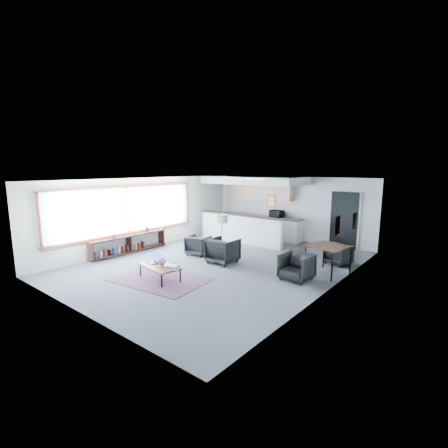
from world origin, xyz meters
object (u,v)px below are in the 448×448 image
Objects in this scene: armchair_left at (198,244)px; ceramic_pot at (162,261)px; dining_chair_far at (339,255)px; microwave at (277,213)px; floor_lamp at (222,220)px; dining_chair_near at (297,268)px; armchair_right at (223,249)px; coffee_table at (160,267)px; book_stack at (173,267)px; laptop at (155,260)px; dining_table at (328,248)px.

ceramic_pot is at bearing 100.38° from armchair_left.
dining_chair_far is 3.88m from microwave.
dining_chair_near is at bearing -10.27° from floor_lamp.
dining_chair_far is (2.89, 2.13, -0.14)m from armchair_right.
book_stack is (0.49, 0.03, 0.08)m from coffee_table.
laptop is (-0.32, 0.10, 0.10)m from coffee_table.
armchair_left is (-0.96, 2.51, 0.00)m from coffee_table.
laptop is 2.28m from armchair_right.
dining_chair_near is at bearing 177.89° from armchair_right.
laptop is 2.50m from armchair_left.
book_stack reaches higher than coffee_table.
laptop is 2.85m from floor_lamp.
armchair_right reaches higher than armchair_left.
dining_table is at bearing 54.03° from laptop.
dining_chair_far is at bearing 25.01° from floor_lamp.
coffee_table is at bearing -137.68° from dining_chair_near.
armchair_left reaches higher than book_stack.
armchair_left is 3.81m from dining_chair_near.
book_stack is 0.34× the size of dining_table.
book_stack is (0.46, -0.03, -0.06)m from ceramic_pot.
armchair_left reaches higher than dining_chair_near.
floor_lamp is 3.85m from dining_chair_far.
floor_lamp is at bearing -168.54° from armchair_left.
dining_table is at bearing 7.12° from floor_lamp.
armchair_right reaches higher than coffee_table.
dining_chair_near is (3.03, -0.55, -0.90)m from floor_lamp.
laptop is 6.23m from microwave.
laptop is at bearing 174.98° from book_stack.
floor_lamp reaches higher than laptop.
coffee_table is 5.46m from dining_chair_far.
coffee_table is at bearing -135.17° from dining_table.
coffee_table is at bearing 67.95° from dining_chair_far.
coffee_table is 0.15m from ceramic_pot.
laptop reaches higher than ceramic_pot.
ceramic_pot is at bearing -135.45° from dining_table.
dining_chair_near is 1.14× the size of dining_chair_far.
laptop is at bearing -92.79° from floor_lamp.
laptop is at bearing 172.80° from ceramic_pot.
dining_chair_far is at bearing 63.33° from coffee_table.
microwave is (-3.29, 1.88, 0.82)m from dining_chair_far.
ceramic_pot is at bearing 80.53° from armchair_right.
coffee_table is 2.18× the size of dining_chair_far.
laptop is 0.74× the size of microwave.
book_stack is at bearing -78.21° from microwave.
dining_chair_far is at bearing 53.97° from ceramic_pot.
ceramic_pot is 5.40m from dining_chair_far.
ceramic_pot is (0.35, -0.04, 0.04)m from laptop.
ceramic_pot is 0.47m from book_stack.
ceramic_pot is 3.60m from dining_chair_near.
dining_chair_near is 2.16m from dining_chair_far.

